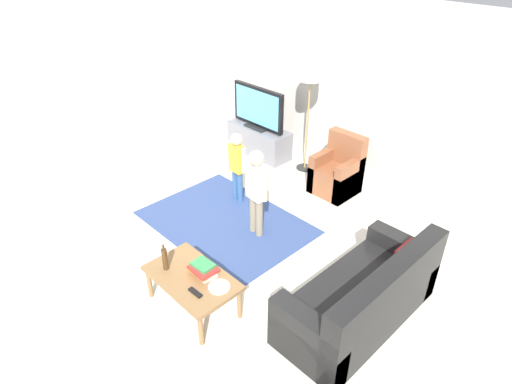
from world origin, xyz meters
name	(u,v)px	position (x,y,z in m)	size (l,w,h in m)	color
ground	(221,254)	(0.00, 0.00, 0.00)	(7.80, 7.80, 0.00)	beige
wall_back	(372,93)	(0.00, 3.00, 1.35)	(6.00, 0.12, 2.70)	silver
wall_left	(88,92)	(-3.00, 0.00, 1.35)	(0.12, 6.00, 2.70)	silver
area_rug	(226,222)	(-0.48, 0.48, 0.00)	(2.20, 1.60, 0.01)	#33477A
tv_stand	(259,140)	(-1.69, 2.30, 0.24)	(1.20, 0.44, 0.50)	slate
tv	(258,108)	(-1.69, 2.28, 0.85)	(1.10, 0.28, 0.71)	black
couch	(366,301)	(1.83, 0.35, 0.29)	(0.80, 1.80, 0.86)	black
armchair	(338,173)	(0.06, 2.26, 0.30)	(0.60, 0.60, 0.90)	brown
floor_lamp	(310,77)	(-0.74, 2.45, 1.54)	(0.36, 0.36, 1.78)	#262626
child_near_tv	(237,161)	(-0.80, 1.00, 0.64)	(0.36, 0.17, 1.06)	#33598C
child_center	(256,186)	(-0.02, 0.62, 0.72)	(0.40, 0.19, 1.20)	gray
coffee_table	(192,280)	(0.46, -0.76, 0.37)	(1.00, 0.60, 0.42)	olive
book_stack	(203,269)	(0.51, -0.65, 0.48)	(0.29, 0.24, 0.12)	white
bottle	(165,259)	(0.18, -0.88, 0.55)	(0.06, 0.06, 0.31)	#4C3319
tv_remote	(195,292)	(0.68, -0.88, 0.43)	(0.17, 0.05, 0.02)	black
plate	(219,287)	(0.78, -0.66, 0.43)	(0.22, 0.22, 0.02)	white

